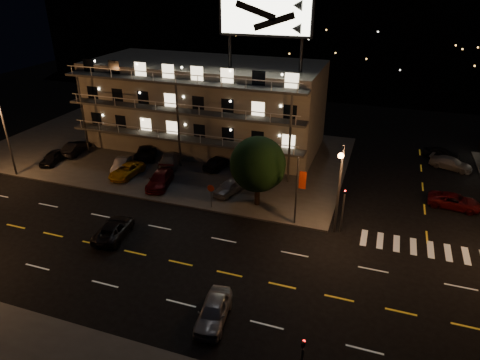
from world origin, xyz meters
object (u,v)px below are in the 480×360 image
(lot_car_4, at_px, (229,187))
(road_car_east, at_px, (214,311))
(lot_car_2, at_px, (127,171))
(road_car_west, at_px, (114,229))
(lot_car_7, at_px, (170,159))
(tree, at_px, (257,166))

(lot_car_4, bearing_deg, road_car_east, -56.02)
(lot_car_2, relative_size, road_car_east, 1.06)
(road_car_west, bearing_deg, road_car_east, 142.16)
(lot_car_2, bearing_deg, road_car_east, -40.32)
(lot_car_4, xyz_separation_m, road_car_west, (-6.48, -10.31, -0.16))
(lot_car_2, relative_size, lot_car_7, 0.90)
(lot_car_7, bearing_deg, tree, 135.97)
(lot_car_2, distance_m, road_car_west, 11.71)
(road_car_west, bearing_deg, tree, -146.81)
(tree, relative_size, road_car_east, 1.56)
(tree, distance_m, lot_car_2, 15.57)
(lot_car_2, bearing_deg, road_car_west, -58.50)
(lot_car_7, height_order, road_car_west, lot_car_7)
(road_car_east, bearing_deg, road_car_west, 144.50)
(lot_car_7, relative_size, road_car_west, 1.06)
(tree, height_order, lot_car_4, tree)
(road_car_east, xyz_separation_m, road_car_west, (-11.59, 6.23, -0.07))
(road_car_east, bearing_deg, lot_car_7, 116.65)
(lot_car_4, bearing_deg, road_car_west, -105.32)
(lot_car_2, distance_m, lot_car_7, 5.14)
(lot_car_7, bearing_deg, road_car_west, 79.80)
(tree, bearing_deg, lot_car_2, 174.79)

